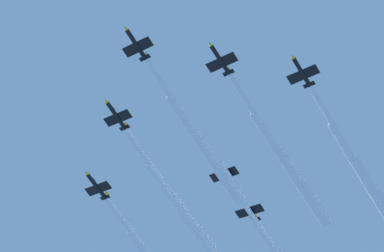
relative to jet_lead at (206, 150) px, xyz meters
name	(u,v)px	position (x,y,z in m)	size (l,w,h in m)	color
jet_lead	(206,150)	(0.00, 0.00, 0.00)	(32.12, 50.48, 4.48)	black
jet_port_inner	(292,170)	(-5.47, -22.80, -0.21)	(33.20, 54.44, 4.48)	black
jet_starboard_inner	(186,215)	(21.54, -5.21, 2.97)	(33.33, 52.36, 4.52)	black
jet_port_mid	(366,179)	(-11.66, -42.75, 1.79)	(33.12, 54.02, 4.42)	black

